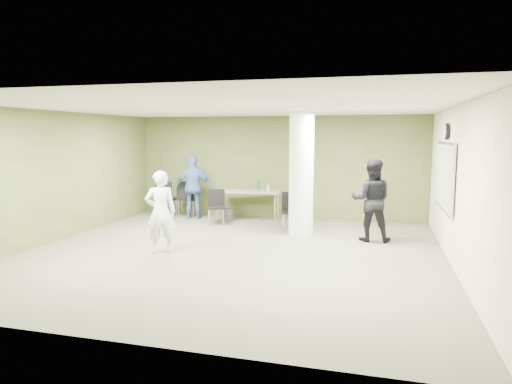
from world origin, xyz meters
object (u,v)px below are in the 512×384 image
(folding_table, at_px, (248,192))
(chair_back_left, at_px, (166,196))
(woman_white, at_px, (161,212))
(man_blue, at_px, (194,187))
(man_black, at_px, (371,200))

(folding_table, height_order, chair_back_left, folding_table)
(chair_back_left, distance_m, woman_white, 4.00)
(chair_back_left, relative_size, man_blue, 0.59)
(chair_back_left, height_order, woman_white, woman_white)
(man_blue, bearing_deg, chair_back_left, -16.85)
(folding_table, relative_size, woman_white, 1.10)
(woman_white, distance_m, man_black, 4.45)
(woman_white, height_order, man_blue, man_blue)
(folding_table, height_order, man_black, man_black)
(folding_table, xyz_separation_m, man_blue, (-1.53, -0.12, 0.10))
(folding_table, relative_size, chair_back_left, 1.75)
(woman_white, relative_size, man_blue, 0.93)
(man_black, height_order, man_blue, man_black)
(woman_white, height_order, man_black, man_black)
(man_blue, bearing_deg, folding_table, 170.15)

